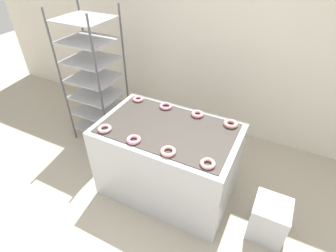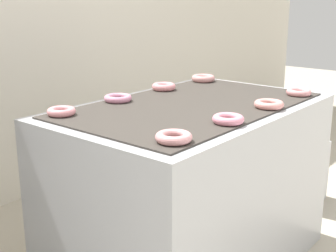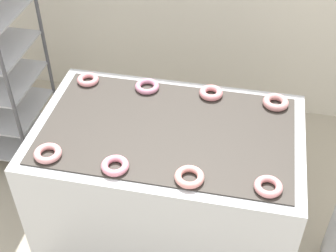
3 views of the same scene
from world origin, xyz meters
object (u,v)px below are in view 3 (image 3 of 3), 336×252
(fryer_machine, at_px, (168,186))
(donut_far_left, at_px, (88,80))
(donut_near_right, at_px, (268,187))
(donut_far_midright, at_px, (211,93))
(donut_near_midleft, at_px, (115,166))
(donut_far_right, at_px, (276,102))
(donut_near_midright, at_px, (189,177))
(donut_near_left, at_px, (48,153))
(donut_far_midleft, at_px, (147,86))

(fryer_machine, bearing_deg, donut_far_left, 149.71)
(donut_near_right, bearing_deg, donut_far_midright, 118.14)
(donut_far_midright, bearing_deg, donut_near_midleft, -119.33)
(donut_far_midright, height_order, donut_far_right, donut_far_right)
(donut_near_midleft, relative_size, donut_far_midright, 1.00)
(donut_far_right, bearing_deg, donut_far_midright, 177.43)
(donut_near_midleft, bearing_deg, donut_near_midright, -0.14)
(fryer_machine, distance_m, donut_near_left, 0.76)
(donut_near_right, height_order, donut_far_midright, donut_far_midright)
(donut_far_midleft, height_order, donut_far_right, donut_far_right)
(donut_far_midleft, bearing_deg, donut_far_right, -0.57)
(donut_far_left, bearing_deg, fryer_machine, -30.29)
(donut_near_midleft, xyz_separation_m, donut_far_right, (0.72, 0.64, 0.00))
(donut_near_right, xyz_separation_m, donut_far_midright, (-0.34, 0.64, 0.00))
(donut_near_right, relative_size, donut_far_midright, 0.98)
(fryer_machine, xyz_separation_m, donut_near_left, (-0.53, -0.31, 0.45))
(donut_near_left, xyz_separation_m, donut_far_right, (1.06, 0.62, 0.00))
(donut_far_right, bearing_deg, donut_near_right, -91.33)
(donut_far_left, bearing_deg, donut_near_left, -88.97)
(donut_far_left, height_order, donut_far_right, donut_far_right)
(donut_far_midright, bearing_deg, donut_near_midright, -91.16)
(donut_near_left, relative_size, donut_far_left, 1.08)
(donut_near_midleft, relative_size, donut_far_midleft, 0.95)
(donut_far_left, relative_size, donut_far_midright, 0.95)
(donut_near_midleft, height_order, donut_far_right, donut_far_right)
(donut_near_midleft, relative_size, donut_near_right, 1.02)
(donut_near_left, height_order, donut_far_midright, donut_far_midright)
(donut_near_midleft, relative_size, donut_near_midright, 0.95)
(donut_near_midright, bearing_deg, donut_far_midright, 88.84)
(fryer_machine, distance_m, donut_far_midright, 0.59)
(donut_near_left, xyz_separation_m, donut_near_midleft, (0.34, -0.01, -0.00))
(donut_far_right, bearing_deg, donut_near_midleft, -138.68)
(fryer_machine, relative_size, donut_near_right, 10.76)
(fryer_machine, relative_size, donut_far_midright, 10.56)
(fryer_machine, relative_size, donut_far_left, 11.12)
(donut_near_right, xyz_separation_m, donut_far_left, (-1.06, 0.63, 0.00))
(donut_near_midright, bearing_deg, fryer_machine, 117.02)
(donut_near_left, height_order, donut_far_left, same)
(donut_near_midleft, relative_size, donut_far_left, 1.05)
(fryer_machine, height_order, donut_near_right, donut_near_right)
(donut_far_midleft, distance_m, donut_far_right, 0.72)
(donut_far_midright, relative_size, donut_far_right, 0.93)
(fryer_machine, bearing_deg, donut_near_left, -149.62)
(donut_near_midleft, xyz_separation_m, donut_near_midright, (0.35, -0.00, -0.00))
(donut_near_right, distance_m, donut_far_right, 0.62)
(donut_far_midleft, bearing_deg, donut_near_midleft, -90.05)
(donut_near_left, bearing_deg, donut_far_midright, 42.04)
(donut_near_right, bearing_deg, fryer_machine, 149.08)
(donut_near_midleft, bearing_deg, donut_far_midright, 60.67)
(donut_near_midleft, distance_m, donut_near_right, 0.71)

